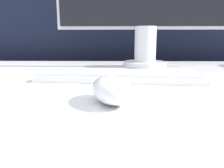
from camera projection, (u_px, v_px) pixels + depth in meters
name	position (u px, v px, depth m)	size (l,w,h in m)	color
partition_panel	(105.00, 84.00, 1.24)	(5.00, 0.03, 1.12)	black
computer_mouse_near	(112.00, 89.00, 0.38)	(0.10, 0.13, 0.05)	white
keyboard	(119.00, 76.00, 0.59)	(0.45, 0.16, 0.02)	white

